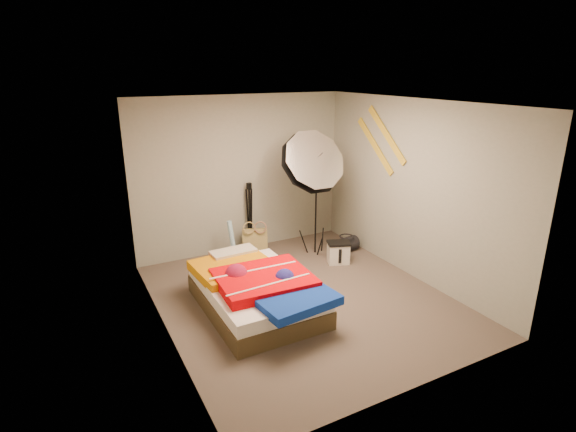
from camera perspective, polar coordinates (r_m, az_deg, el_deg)
floor at (r=5.99m, az=1.87°, el=-10.42°), size 4.00×4.00×0.00m
ceiling at (r=5.26m, az=2.16°, el=14.19°), size 4.00×4.00×0.00m
wall_back at (r=7.24m, az=-5.92°, el=5.22°), size 3.50×0.00×3.50m
wall_front at (r=4.01m, az=16.49°, el=-6.48°), size 3.50×0.00×3.50m
wall_left at (r=4.91m, az=-16.02°, el=-1.80°), size 0.00×4.00×4.00m
wall_right at (r=6.52m, az=15.50°, el=3.18°), size 0.00×4.00×4.00m
tote_bag at (r=7.32m, az=-4.23°, el=-3.18°), size 0.44×0.31×0.42m
wrapping_roll at (r=7.01m, az=-7.08°, el=-3.19°), size 0.14×0.20×0.65m
camera_case at (r=6.99m, az=6.41°, el=-4.72°), size 0.38×0.32×0.32m
duffel_bag at (r=7.44m, az=7.41°, el=-3.60°), size 0.42×0.29×0.24m
wall_stripe_upper at (r=6.81m, az=12.41°, el=10.06°), size 0.02×0.91×0.78m
wall_stripe_lower at (r=7.03m, az=10.98°, el=8.75°), size 0.02×0.91×0.78m
bed at (r=5.65m, az=-4.00°, el=-9.35°), size 1.30×1.95×0.52m
photo_umbrella at (r=6.77m, az=2.94°, el=6.69°), size 1.23×0.94×2.11m
camera_tripod at (r=7.32m, az=-4.88°, el=0.53°), size 0.08×0.08×1.14m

